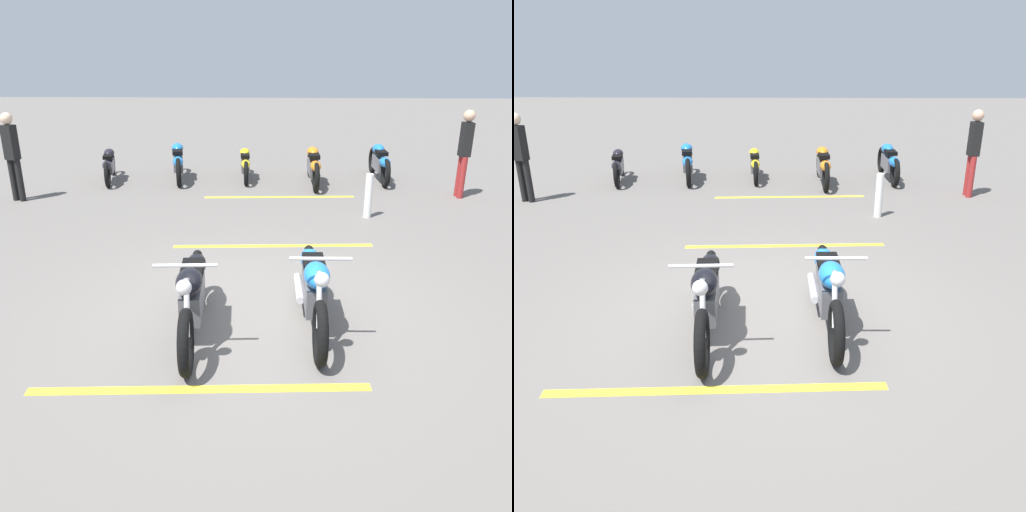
# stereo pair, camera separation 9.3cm
# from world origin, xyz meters

# --- Properties ---
(ground_plane) EXTENTS (60.00, 60.00, 0.00)m
(ground_plane) POSITION_xyz_m (0.00, 0.00, 0.00)
(ground_plane) COLOR #66605B
(motorcycle_bright_foreground) EXTENTS (2.23, 0.62, 1.04)m
(motorcycle_bright_foreground) POSITION_xyz_m (-0.20, -0.66, 0.46)
(motorcycle_bright_foreground) COLOR black
(motorcycle_bright_foreground) RESTS_ON ground
(motorcycle_dark_foreground) EXTENTS (2.23, 0.62, 1.04)m
(motorcycle_dark_foreground) POSITION_xyz_m (-0.42, 0.68, 0.46)
(motorcycle_dark_foreground) COLOR black
(motorcycle_dark_foreground) RESTS_ON ground
(motorcycle_row_far_left) EXTENTS (2.19, 0.28, 0.82)m
(motorcycle_row_far_left) POSITION_xyz_m (6.98, -2.70, 0.45)
(motorcycle_row_far_left) COLOR black
(motorcycle_row_far_left) RESTS_ON ground
(motorcycle_row_left) EXTENTS (2.20, 0.29, 0.83)m
(motorcycle_row_left) POSITION_xyz_m (6.49, -1.09, 0.45)
(motorcycle_row_left) COLOR black
(motorcycle_row_left) RESTS_ON ground
(motorcycle_row_center) EXTENTS (1.90, 0.32, 0.71)m
(motorcycle_row_center) POSITION_xyz_m (6.94, 0.51, 0.39)
(motorcycle_row_center) COLOR black
(motorcycle_row_center) RESTS_ON ground
(motorcycle_row_right) EXTENTS (2.19, 0.53, 0.83)m
(motorcycle_row_right) POSITION_xyz_m (6.86, 2.11, 0.45)
(motorcycle_row_right) COLOR black
(motorcycle_row_right) RESTS_ON ground
(motorcycle_row_far_right) EXTENTS (1.92, 0.51, 0.73)m
(motorcycle_row_far_right) POSITION_xyz_m (6.65, 3.72, 0.40)
(motorcycle_row_far_right) COLOR black
(motorcycle_row_far_right) RESTS_ON ground
(bystander_near_row) EXTENTS (0.27, 0.30, 1.79)m
(bystander_near_row) POSITION_xyz_m (4.87, 5.12, 1.00)
(bystander_near_row) COLOR black
(bystander_near_row) RESTS_ON ground
(bystander_secondary) EXTENTS (0.31, 0.24, 1.81)m
(bystander_secondary) POSITION_xyz_m (5.51, -4.13, 1.01)
(bystander_secondary) COLOR maroon
(bystander_secondary) RESTS_ON ground
(bollard_post) EXTENTS (0.14, 0.14, 0.83)m
(bollard_post) POSITION_xyz_m (3.96, -1.95, 0.41)
(bollard_post) COLOR white
(bollard_post) RESTS_ON ground
(parking_stripe_near) EXTENTS (0.31, 3.20, 0.01)m
(parking_stripe_near) POSITION_xyz_m (-1.53, 0.46, 0.00)
(parking_stripe_near) COLOR yellow
(parking_stripe_near) RESTS_ON ground
(parking_stripe_mid) EXTENTS (0.31, 3.20, 0.01)m
(parking_stripe_mid) POSITION_xyz_m (2.34, -0.20, 0.00)
(parking_stripe_mid) COLOR yellow
(parking_stripe_mid) RESTS_ON ground
(parking_stripe_far) EXTENTS (0.31, 3.20, 0.01)m
(parking_stripe_far) POSITION_xyz_m (5.35, -0.31, 0.00)
(parking_stripe_far) COLOR yellow
(parking_stripe_far) RESTS_ON ground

